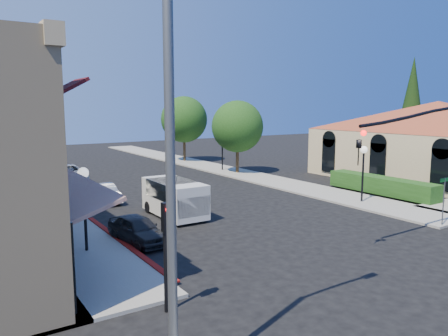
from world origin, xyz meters
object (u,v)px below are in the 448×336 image
parked_car_b (105,193)px  signal_mast_arm (442,149)px  secondary_signal (166,237)px  lamppost_left_far (26,155)px  street_tree_a (237,127)px  lamppost_left_near (84,188)px  lamppost_right_far (222,142)px  street_name_sign (444,194)px  street_tree_b (184,119)px  parked_car_a (138,229)px  lamppost_right_near (363,160)px  parked_car_c (70,188)px  parked_car_d (69,173)px  cobra_streetlight (186,145)px  white_van (175,196)px  conifer_far (412,102)px

parked_car_b → signal_mast_arm: bearing=-55.1°
secondary_signal → lamppost_left_far: bearing=91.4°
street_tree_a → lamppost_left_near: size_ratio=1.82×
lamppost_right_far → street_name_sign: bearing=-92.6°
lamppost_left_far → signal_mast_arm: bearing=-55.0°
street_tree_b → lamppost_left_near: (-17.30, -24.00, -1.81)m
street_tree_b → signal_mast_arm: size_ratio=0.88×
secondary_signal → lamppost_right_far: bearing=53.9°
street_tree_a → parked_car_a: bearing=-137.2°
signal_mast_arm → street_tree_a: bearing=81.8°
lamppost_left_near → lamppost_right_near: size_ratio=1.00×
street_name_sign → lamppost_left_near: (-16.00, 5.80, 1.04)m
street_tree_b → parked_car_c: 19.61m
lamppost_left_near → street_tree_b: bearing=54.2°
lamppost_left_near → parked_car_c: size_ratio=0.86×
signal_mast_arm → secondary_signal: size_ratio=2.41×
lamppost_left_far → parked_car_d: bearing=47.2°
street_name_sign → lamppost_right_far: 21.85m
signal_mast_arm → cobra_streetlight: (-15.01, -3.50, 1.18)m
secondary_signal → white_van: bearing=62.2°
cobra_streetlight → parked_car_c: size_ratio=2.25×
signal_mast_arm → lamppost_left_near: (-14.36, 6.50, -1.35)m
lamppost_left_near → white_van: bearing=30.3°
street_tree_b → street_tree_a: bearing=-90.0°
street_tree_b → secondary_signal: (-16.80, -30.59, -2.23)m
street_tree_b → parked_car_d: 15.36m
parked_car_b → lamppost_left_near: bearing=-112.0°
street_tree_b → lamppost_left_far: bearing=-150.0°
white_van → street_tree_b: bearing=60.8°
cobra_streetlight → parked_car_d: 28.71m
lamppost_right_far → conifer_far: bearing=-17.1°
conifer_far → street_name_sign: size_ratio=4.40×
cobra_streetlight → parked_car_b: size_ratio=2.68×
parked_car_c → cobra_streetlight: bearing=-91.4°
street_tree_a → lamppost_left_far: bearing=180.0°
street_name_sign → lamppost_right_near: bearing=80.2°
secondary_signal → cobra_streetlight: cobra_streetlight is taller
lamppost_left_far → lamppost_right_near: size_ratio=1.00×
conifer_far → signal_mast_arm: (-22.14, -16.50, -2.27)m
street_name_sign → parked_car_c: size_ratio=0.60×
lamppost_left_near → lamppost_right_near: (17.00, 0.00, 0.00)m
secondary_signal → lamppost_left_far: 20.60m
secondary_signal → white_van: 11.31m
secondary_signal → parked_car_a: secondary_signal is taller
lamppost_right_far → street_tree_b: bearing=87.9°
secondary_signal → parked_car_c: 18.76m
street_name_sign → parked_car_c: 22.49m
street_name_sign → lamppost_left_far: size_ratio=0.70×
parked_car_b → parked_car_d: (0.00, 9.02, 0.09)m
cobra_streetlight → parked_car_d: bearing=81.2°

